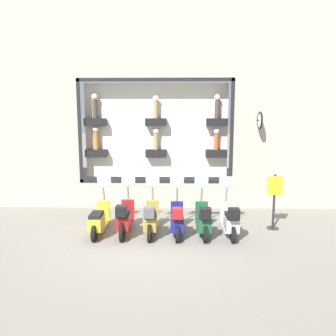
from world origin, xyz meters
TOP-DOWN VIEW (x-y plane):
  - ground_plane at (0.00, 0.00)m, footprint 120.00×120.00m
  - building_facade at (3.60, -0.00)m, footprint 1.22×36.00m
  - scooter_silver_0 at (0.56, -2.24)m, footprint 1.79×0.61m
  - scooter_green_1 at (0.56, -1.50)m, footprint 1.79×0.60m
  - scooter_navy_2 at (0.56, -0.76)m, footprint 1.79×0.60m
  - scooter_olive_3 at (0.57, -0.02)m, footprint 1.80×0.61m
  - scooter_red_4 at (0.58, 0.72)m, footprint 1.81×0.60m
  - scooter_yellow_5 at (0.63, 1.46)m, footprint 1.79×0.60m
  - shop_sign_post at (1.20, -3.64)m, footprint 0.36×0.45m

SIDE VIEW (x-z plane):
  - ground_plane at x=0.00m, z-range 0.00..0.00m
  - scooter_yellow_5 at x=0.63m, z-range -0.38..1.22m
  - scooter_silver_0 at x=0.56m, z-range -0.32..1.23m
  - scooter_green_1 at x=0.56m, z-range -0.33..1.25m
  - scooter_navy_2 at x=0.56m, z-range -0.36..1.28m
  - scooter_olive_3 at x=0.57m, z-range -0.32..1.26m
  - scooter_red_4 at x=0.58m, z-range -0.33..1.30m
  - shop_sign_post at x=1.20m, z-range 0.06..1.71m
  - building_facade at x=3.60m, z-range 0.10..9.63m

